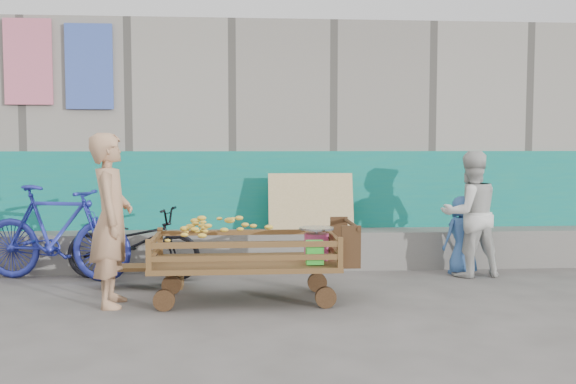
{
  "coord_description": "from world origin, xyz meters",
  "views": [
    {
      "loc": [
        -0.53,
        -5.24,
        1.47
      ],
      "look_at": [
        -0.05,
        1.2,
        1.0
      ],
      "focal_mm": 40.0,
      "sensor_mm": 36.0,
      "label": 1
    }
  ],
  "objects": [
    {
      "name": "ground",
      "position": [
        0.0,
        0.0,
        0.0
      ],
      "size": [
        80.0,
        80.0,
        0.0
      ],
      "primitive_type": "plane",
      "color": "#4E4B47",
      "rests_on": "ground"
    },
    {
      "name": "building_wall",
      "position": [
        -0.0,
        4.05,
        1.47
      ],
      "size": [
        12.0,
        3.5,
        3.0
      ],
      "color": "gray",
      "rests_on": "ground"
    },
    {
      "name": "banana_cart",
      "position": [
        -0.52,
        0.75,
        0.55
      ],
      "size": [
        1.9,
        0.87,
        0.81
      ],
      "color": "brown",
      "rests_on": "ground"
    },
    {
      "name": "bench",
      "position": [
        -1.53,
        1.39,
        0.17
      ],
      "size": [
        0.94,
        0.28,
        0.23
      ],
      "color": "brown",
      "rests_on": "ground"
    },
    {
      "name": "vendor_man",
      "position": [
        -1.71,
        0.68,
        0.79
      ],
      "size": [
        0.41,
        0.6,
        1.58
      ],
      "primitive_type": "imported",
      "rotation": [
        0.0,
        0.0,
        1.63
      ],
      "color": "tan",
      "rests_on": "ground"
    },
    {
      "name": "woman",
      "position": [
        2.04,
        1.73,
        0.7
      ],
      "size": [
        0.75,
        0.63,
        1.41
      ],
      "primitive_type": "imported",
      "rotation": [
        0.0,
        0.0,
        3.29
      ],
      "color": "silver",
      "rests_on": "ground"
    },
    {
      "name": "child",
      "position": [
        1.98,
        1.81,
        0.45
      ],
      "size": [
        0.5,
        0.39,
        0.9
      ],
      "primitive_type": "imported",
      "rotation": [
        0.0,
        0.0,
        3.4
      ],
      "color": "#325894",
      "rests_on": "ground"
    },
    {
      "name": "bicycle_dark",
      "position": [
        -1.71,
        1.85,
        0.4
      ],
      "size": [
        1.58,
        0.8,
        0.79
      ],
      "primitive_type": "imported",
      "rotation": [
        0.0,
        0.0,
        1.38
      ],
      "color": "black",
      "rests_on": "ground"
    },
    {
      "name": "bicycle_blue",
      "position": [
        -2.53,
        1.85,
        0.52
      ],
      "size": [
        1.8,
        0.9,
        1.04
      ],
      "primitive_type": "imported",
      "rotation": [
        0.0,
        0.0,
        1.33
      ],
      "color": "#262F9F",
      "rests_on": "ground"
    }
  ]
}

